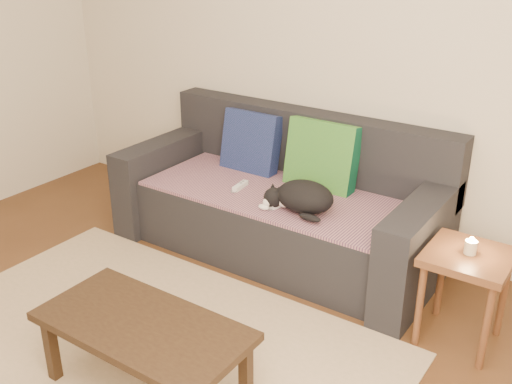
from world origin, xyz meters
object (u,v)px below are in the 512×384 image
wii_remote_a (240,186)px  sofa (282,205)px  wii_remote_b (280,204)px  coffee_table (143,332)px  side_table (467,269)px  cat (302,197)px

wii_remote_a → sofa: bearing=-58.0°
wii_remote_a → wii_remote_b: bearing=-110.2°
wii_remote_b → coffee_table: wii_remote_b is taller
sofa → wii_remote_b: 0.33m
wii_remote_b → side_table: 1.14m
side_table → cat: bearing=175.0°
sofa → wii_remote_a: 0.31m
sofa → wii_remote_a: (-0.21, -0.17, 0.15)m
wii_remote_a → side_table: (1.50, -0.16, -0.04)m
cat → coffee_table: (-0.05, -1.28, -0.19)m
wii_remote_b → side_table: size_ratio=0.29×
wii_remote_a → coffee_table: bearing=-167.9°
sofa → wii_remote_b: size_ratio=14.00×
coffee_table → cat: bearing=87.6°
wii_remote_b → side_table: (1.14, -0.07, -0.04)m
sofa → coffee_table: sofa is taller
wii_remote_b → coffee_table: size_ratio=0.16×
sofa → side_table: (1.29, -0.33, 0.11)m
cat → side_table: (1.00, -0.09, -0.11)m
sofa → coffee_table: 1.54m
side_table → coffee_table: side_table is taller
side_table → sofa: bearing=165.7°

